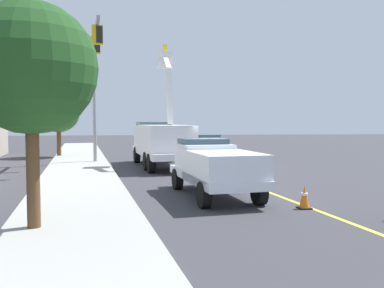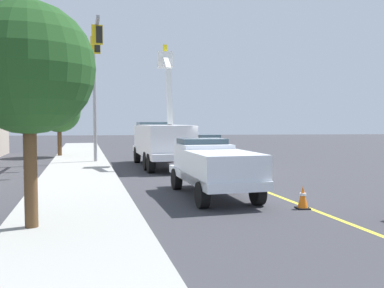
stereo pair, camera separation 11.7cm
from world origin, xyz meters
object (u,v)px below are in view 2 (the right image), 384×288
at_px(passing_minivan, 205,143).
at_px(traffic_cone_mid_rear, 179,154).
at_px(traffic_cone_leading, 303,197).
at_px(traffic_cone_mid_front, 218,169).
at_px(utility_bucket_truck, 161,140).
at_px(service_pickup_truck, 213,166).
at_px(traffic_signal_mast, 96,70).

distance_m(passing_minivan, traffic_cone_mid_rear, 4.34).
distance_m(traffic_cone_leading, traffic_cone_mid_front, 8.00).
height_order(passing_minivan, traffic_cone_mid_front, passing_minivan).
relative_size(utility_bucket_truck, service_pickup_truck, 1.45).
bearing_deg(utility_bucket_truck, traffic_cone_mid_rear, -17.76).
distance_m(service_pickup_truck, traffic_cone_leading, 3.49).
bearing_deg(traffic_signal_mast, traffic_cone_leading, -149.25).
xyz_separation_m(traffic_cone_leading, traffic_cone_mid_rear, (17.04, 2.44, 0.01)).
xyz_separation_m(service_pickup_truck, passing_minivan, (18.22, -2.41, -0.15)).
height_order(traffic_cone_leading, traffic_signal_mast, traffic_signal_mast).
height_order(passing_minivan, traffic_cone_leading, passing_minivan).
distance_m(service_pickup_truck, passing_minivan, 18.38).
distance_m(utility_bucket_truck, traffic_cone_mid_rear, 4.90).
distance_m(traffic_cone_leading, traffic_cone_mid_rear, 17.22).
height_order(passing_minivan, traffic_signal_mast, traffic_signal_mast).
relative_size(traffic_cone_leading, traffic_signal_mast, 0.09).
relative_size(traffic_cone_mid_rear, traffic_signal_mast, 0.09).
distance_m(passing_minivan, traffic_cone_leading, 20.61).
distance_m(passing_minivan, traffic_signal_mast, 11.84).
bearing_deg(traffic_cone_leading, traffic_signal_mast, 30.75).
height_order(utility_bucket_truck, passing_minivan, utility_bucket_truck).
distance_m(service_pickup_truck, traffic_cone_mid_rear, 14.68).
bearing_deg(traffic_cone_mid_front, traffic_signal_mast, 51.32).
xyz_separation_m(service_pickup_truck, traffic_cone_leading, (-2.38, -2.44, -0.76)).
distance_m(utility_bucket_truck, traffic_signal_mast, 5.79).
bearing_deg(utility_bucket_truck, service_pickup_truck, -171.87).
bearing_deg(service_pickup_truck, traffic_cone_mid_front, -11.87).
height_order(traffic_cone_mid_front, traffic_cone_mid_rear, traffic_cone_mid_rear).
xyz_separation_m(utility_bucket_truck, traffic_signal_mast, (0.59, 3.91, 4.23)).
relative_size(service_pickup_truck, traffic_cone_mid_rear, 7.71).
relative_size(passing_minivan, traffic_cone_mid_front, 7.25).
height_order(passing_minivan, traffic_cone_mid_rear, passing_minivan).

